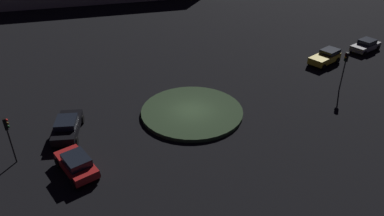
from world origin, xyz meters
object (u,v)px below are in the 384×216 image
(car_black, at_px, (67,126))
(traffic_light_south, at_px, (345,64))
(car_grey, at_px, (366,45))
(car_yellow, at_px, (326,57))
(car_red, at_px, (76,164))
(traffic_light_north, at_px, (8,131))

(car_black, bearing_deg, traffic_light_south, -78.89)
(car_grey, xyz_separation_m, traffic_light_south, (-4.00, 11.74, 2.14))
(car_yellow, relative_size, car_black, 0.87)
(car_yellow, distance_m, traffic_light_south, 6.92)
(car_yellow, bearing_deg, car_red, -1.76)
(car_red, bearing_deg, car_black, -15.15)
(traffic_light_north, bearing_deg, car_red, -41.62)
(car_red, relative_size, traffic_light_north, 1.03)
(car_black, xyz_separation_m, traffic_light_south, (-9.39, -24.45, 2.10))
(car_red, xyz_separation_m, car_black, (5.02, -1.36, -0.01))
(car_grey, distance_m, car_black, 36.59)
(car_red, bearing_deg, car_yellow, -89.10)
(car_black, relative_size, traffic_light_south, 1.19)
(car_grey, bearing_deg, traffic_light_south, -160.53)
(car_grey, xyz_separation_m, car_yellow, (0.82, 7.23, 0.06))
(traffic_light_north, bearing_deg, car_black, 24.04)
(car_red, height_order, car_yellow, car_yellow)
(car_black, height_order, traffic_light_south, traffic_light_south)
(traffic_light_north, bearing_deg, car_grey, 4.36)
(car_red, bearing_deg, traffic_light_north, 38.01)
(car_red, distance_m, car_black, 5.20)
(car_black, bearing_deg, car_red, -163.09)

